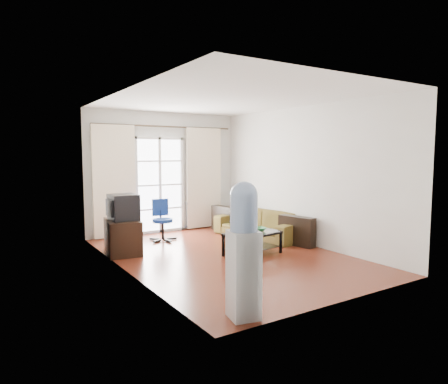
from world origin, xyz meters
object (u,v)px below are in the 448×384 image
object	(u,v)px
sofa	(258,224)
coffee_table	(253,240)
water_cooler	(244,247)
task_chair	(162,228)
tv_stand	(123,237)
crt_tv	(122,207)

from	to	relation	value
sofa	coffee_table	size ratio (longest dim) A/B	1.95
coffee_table	water_cooler	size ratio (longest dim) A/B	0.72
task_chair	tv_stand	bearing A→B (deg)	-140.31
tv_stand	task_chair	xyz separation A→B (m)	(1.03, 0.61, -0.05)
water_cooler	crt_tv	bearing A→B (deg)	104.87
coffee_table	water_cooler	bearing A→B (deg)	-128.47
coffee_table	tv_stand	world-z (taller)	tv_stand
water_cooler	sofa	bearing A→B (deg)	62.17
coffee_table	water_cooler	distance (m)	2.79
coffee_table	crt_tv	bearing A→B (deg)	145.58
coffee_table	water_cooler	xyz separation A→B (m)	(-1.70, -2.14, 0.52)
coffee_table	task_chair	world-z (taller)	task_chair
water_cooler	coffee_table	bearing A→B (deg)	63.08
coffee_table	water_cooler	world-z (taller)	water_cooler
coffee_table	crt_tv	world-z (taller)	crt_tv
coffee_table	task_chair	bearing A→B (deg)	114.47
sofa	crt_tv	distance (m)	2.92
sofa	coffee_table	bearing A→B (deg)	-52.59
tv_stand	water_cooler	distance (m)	3.50
coffee_table	task_chair	distance (m)	2.11
sofa	tv_stand	distance (m)	2.87
water_cooler	task_chair	bearing A→B (deg)	90.04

